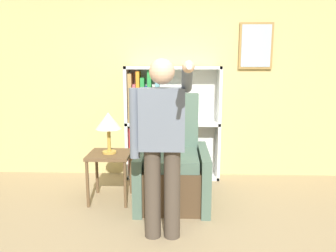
{
  "coord_description": "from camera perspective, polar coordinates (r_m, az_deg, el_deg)",
  "views": [
    {
      "loc": [
        0.09,
        -2.62,
        1.57
      ],
      "look_at": [
        -0.02,
        0.6,
        0.98
      ],
      "focal_mm": 35.0,
      "sensor_mm": 36.0,
      "label": 1
    }
  ],
  "objects": [
    {
      "name": "ground_plane",
      "position": [
        3.05,
        -0.03,
        -20.51
      ],
      "size": [
        14.0,
        14.0,
        0.0
      ],
      "primitive_type": "plane",
      "color": "#9E8966"
    },
    {
      "name": "wall_back",
      "position": [
        4.65,
        0.98,
        8.42
      ],
      "size": [
        8.0,
        0.11,
        2.8
      ],
      "color": "tan",
      "rests_on": "ground_plane"
    },
    {
      "name": "bookcase",
      "position": [
        4.56,
        -1.45,
        0.31
      ],
      "size": [
        1.31,
        0.28,
        1.56
      ],
      "color": "white",
      "rests_on": "ground_plane"
    },
    {
      "name": "armchair",
      "position": [
        3.86,
        0.81,
        -7.51
      ],
      "size": [
        0.81,
        0.93,
        1.24
      ],
      "color": "#4C3823",
      "rests_on": "ground_plane"
    },
    {
      "name": "person_standing",
      "position": [
        2.89,
        -1.07,
        -2.35
      ],
      "size": [
        0.55,
        0.78,
        1.63
      ],
      "color": "#473D33",
      "rests_on": "ground_plane"
    },
    {
      "name": "side_table",
      "position": [
        3.89,
        -10.12,
        -5.95
      ],
      "size": [
        0.48,
        0.48,
        0.57
      ],
      "color": "brown",
      "rests_on": "ground_plane"
    },
    {
      "name": "table_lamp",
      "position": [
        3.79,
        -10.34,
        0.64
      ],
      "size": [
        0.3,
        0.3,
        0.48
      ],
      "color": "gold",
      "rests_on": "side_table"
    }
  ]
}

